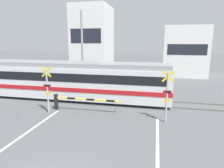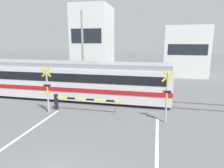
% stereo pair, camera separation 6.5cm
% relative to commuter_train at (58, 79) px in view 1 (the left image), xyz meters
% --- Properties ---
extents(rail_track_near, '(50.00, 0.10, 0.08)m').
position_rel_commuter_train_xyz_m(rail_track_near, '(4.82, -0.72, -1.58)').
color(rail_track_near, '#5B564C').
rests_on(rail_track_near, ground_plane).
extents(rail_track_far, '(50.00, 0.10, 0.08)m').
position_rel_commuter_train_xyz_m(rail_track_far, '(4.82, 0.72, -1.58)').
color(rail_track_far, '#5B564C').
rests_on(rail_track_far, ground_plane).
extents(commuter_train, '(18.21, 2.81, 3.03)m').
position_rel_commuter_train_xyz_m(commuter_train, '(0.00, 0.00, 0.00)').
color(commuter_train, silver).
rests_on(commuter_train, ground_plane).
extents(crossing_barrier_near, '(4.65, 0.20, 1.09)m').
position_rel_commuter_train_xyz_m(crossing_barrier_near, '(2.56, -2.79, -0.90)').
color(crossing_barrier_near, black).
rests_on(crossing_barrier_near, ground_plane).
extents(crossing_barrier_far, '(4.65, 0.20, 1.09)m').
position_rel_commuter_train_xyz_m(crossing_barrier_far, '(7.07, 2.53, -0.90)').
color(crossing_barrier_far, black).
rests_on(crossing_barrier_far, ground_plane).
extents(crossing_signal_left, '(0.68, 0.15, 3.07)m').
position_rel_commuter_train_xyz_m(crossing_signal_left, '(1.04, -3.47, 0.07)').
color(crossing_signal_left, '#B2B2B7').
rests_on(crossing_signal_left, ground_plane).
extents(crossing_signal_right, '(0.68, 0.15, 3.07)m').
position_rel_commuter_train_xyz_m(crossing_signal_right, '(8.59, -3.47, 0.07)').
color(crossing_signal_right, '#B2B2B7').
rests_on(crossing_signal_right, ground_plane).
extents(pedestrian, '(0.38, 0.23, 1.78)m').
position_rel_commuter_train_xyz_m(pedestrian, '(4.94, 6.15, -0.59)').
color(pedestrian, '#33384C').
rests_on(pedestrian, ground_plane).
extents(building_left_of_street, '(5.18, 6.29, 9.79)m').
position_rel_commuter_train_xyz_m(building_left_of_street, '(-1.70, 14.77, 3.27)').
color(building_left_of_street, white).
rests_on(building_left_of_street, ground_plane).
extents(building_right_of_street, '(5.64, 6.29, 6.64)m').
position_rel_commuter_train_xyz_m(building_right_of_street, '(11.56, 14.77, 1.70)').
color(building_right_of_street, white).
rests_on(building_right_of_street, ground_plane).
extents(utility_pole_streetside, '(0.22, 0.22, 7.70)m').
position_rel_commuter_train_xyz_m(utility_pole_streetside, '(0.29, 5.03, 2.23)').
color(utility_pole_streetside, gray).
rests_on(utility_pole_streetside, ground_plane).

